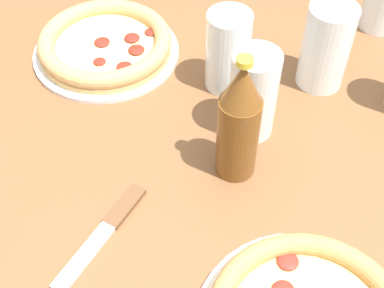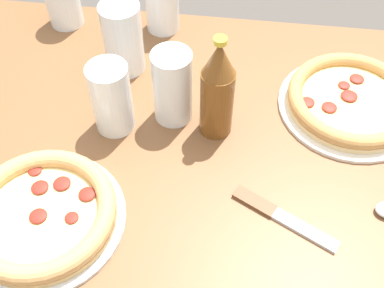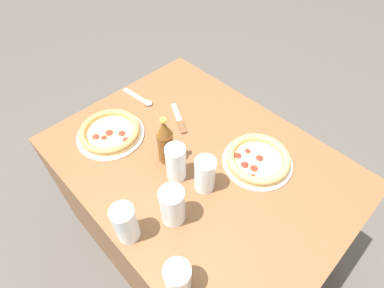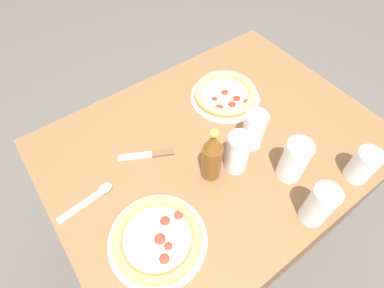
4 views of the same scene
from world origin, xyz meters
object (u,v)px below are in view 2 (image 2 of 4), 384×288
glass_water (123,41)px  knife (279,216)px  glass_orange_juice (173,90)px  pizza_veggie (42,214)px  beer_bottle (217,90)px  glass_cola (63,1)px  glass_lemonade (112,100)px  glass_iced_tea (162,3)px  pizza_pepperoni (351,101)px

glass_water → knife: size_ratio=0.85×
glass_water → glass_orange_juice: size_ratio=1.01×
pizza_veggie → knife: 0.40m
knife → beer_bottle: bearing=-55.3°
pizza_veggie → glass_cola: glass_cola is taller
glass_lemonade → knife: size_ratio=0.80×
pizza_veggie → glass_iced_tea: glass_iced_tea is taller
glass_water → glass_cola: glass_water is taller
pizza_veggie → glass_iced_tea: size_ratio=1.79×
pizza_pepperoni → glass_orange_juice: size_ratio=1.85×
pizza_pepperoni → beer_bottle: size_ratio=1.30×
pizza_pepperoni → glass_iced_tea: 0.47m
beer_bottle → glass_orange_juice: bearing=-16.1°
glass_cola → pizza_pepperoni: bearing=162.9°
glass_orange_juice → glass_iced_tea: same height
pizza_veggie → glass_cola: (0.12, -0.53, 0.04)m
glass_cola → knife: glass_cola is taller
glass_lemonade → glass_iced_tea: size_ratio=0.95×
glass_orange_juice → glass_cola: size_ratio=1.27×
glass_cola → knife: size_ratio=0.67×
glass_water → pizza_veggie: bearing=82.1°
glass_water → glass_iced_tea: same height
glass_orange_juice → knife: 0.30m
pizza_veggie → knife: (-0.39, -0.06, -0.02)m
glass_cola → knife: 0.70m
glass_iced_tea → beer_bottle: beer_bottle is taller
pizza_pepperoni → knife: pizza_pepperoni is taller
glass_cola → glass_lemonade: bearing=122.0°
glass_water → glass_cola: 0.22m
glass_lemonade → knife: (-0.32, 0.17, -0.07)m
knife → glass_lemonade: bearing=-27.6°
pizza_pepperoni → glass_iced_tea: (0.42, -0.21, 0.05)m
glass_lemonade → glass_orange_juice: bearing=-159.6°
glass_cola → beer_bottle: size_ratio=0.55×
pizza_veggie → beer_bottle: (-0.26, -0.24, 0.08)m
glass_water → beer_bottle: size_ratio=0.71×
glass_cola → glass_iced_tea: bearing=-177.5°
pizza_pepperoni → glass_water: bearing=-7.5°
glass_iced_tea → beer_bottle: bearing=117.2°
pizza_pepperoni → pizza_veggie: 0.62m
knife → pizza_pepperoni: bearing=-116.4°
glass_lemonade → beer_bottle: 0.20m
glass_lemonade → glass_cola: bearing=-58.0°
glass_orange_juice → pizza_pepperoni: bearing=-169.6°
glass_orange_juice → glass_iced_tea: 0.28m
pizza_pepperoni → glass_cola: glass_cola is taller
pizza_pepperoni → glass_lemonade: size_ratio=1.96×
glass_lemonade → knife: bearing=152.4°
pizza_pepperoni → glass_iced_tea: glass_iced_tea is taller
glass_cola → pizza_veggie: bearing=102.7°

